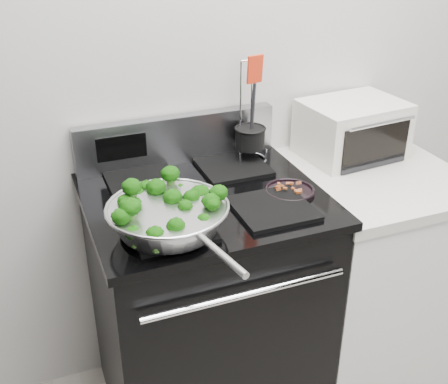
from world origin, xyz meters
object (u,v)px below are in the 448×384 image
gas_range (206,304)px  utensil_holder (250,144)px  bacon_plate (290,188)px  skillet (168,216)px  toaster_oven (352,129)px

gas_range → utensil_holder: bearing=38.4°
bacon_plate → utensil_holder: utensil_holder is taller
skillet → utensil_holder: 0.58m
skillet → bacon_plate: skillet is taller
gas_range → bacon_plate: size_ratio=6.66×
skillet → toaster_oven: 0.93m
toaster_oven → utensil_holder: bearing=170.6°
utensil_holder → toaster_oven: (0.43, -0.03, 0.01)m
skillet → bacon_plate: bearing=0.1°
skillet → utensil_holder: size_ratio=1.42×
utensil_holder → bacon_plate: bearing=-96.5°
gas_range → bacon_plate: gas_range is taller
skillet → utensil_holder: (0.43, 0.38, 0.02)m
gas_range → toaster_oven: bearing=14.2°
gas_range → bacon_plate: (0.28, -0.09, 0.48)m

